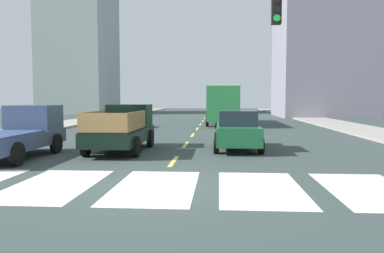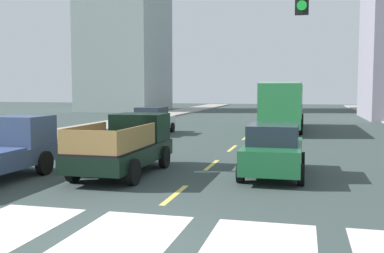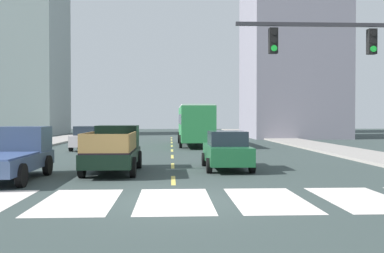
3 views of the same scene
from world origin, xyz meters
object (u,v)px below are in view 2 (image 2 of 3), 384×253
(pickup_stakebed, at_px, (127,145))
(city_bus, at_px, (283,102))
(sedan_near_left, at_px, (152,121))
(sedan_mid, at_px, (274,150))

(pickup_stakebed, xyz_separation_m, city_bus, (4.45, 17.56, 1.02))
(pickup_stakebed, distance_m, sedan_near_left, 13.38)
(city_bus, relative_size, sedan_near_left, 2.45)
(pickup_stakebed, distance_m, sedan_mid, 4.97)
(sedan_near_left, bearing_deg, city_bus, 28.66)
(pickup_stakebed, bearing_deg, sedan_mid, 4.20)
(city_bus, height_order, sedan_near_left, city_bus)
(sedan_mid, xyz_separation_m, sedan_near_left, (-8.47, 12.40, 0.00))
(sedan_mid, bearing_deg, sedan_near_left, 124.31)
(sedan_near_left, bearing_deg, pickup_stakebed, -76.29)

